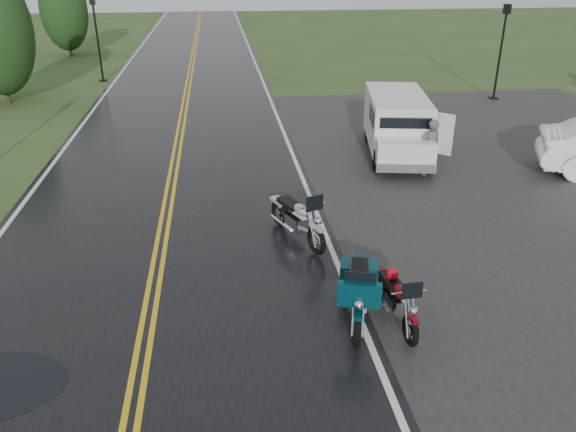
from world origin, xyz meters
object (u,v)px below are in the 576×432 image
at_px(van_white, 379,140).
at_px(lamp_post_far_right, 500,53).
at_px(motorcycle_teal, 358,314).
at_px(motorcycle_silver, 317,229).
at_px(person_at_van, 430,149).
at_px(lamp_post_far_left, 98,39).
at_px(motorcycle_red, 412,319).

xyz_separation_m(van_white, lamp_post_far_right, (7.78, 8.44, 1.09)).
xyz_separation_m(motorcycle_teal, motorcycle_silver, (-0.15, 3.17, -0.00)).
distance_m(person_at_van, lamp_post_far_left, 19.46).
height_order(motorcycle_teal, motorcycle_silver, motorcycle_teal).
xyz_separation_m(motorcycle_teal, van_white, (2.58, 8.17, 0.31)).
bearing_deg(motorcycle_teal, van_white, 86.92).
bearing_deg(person_at_van, motorcycle_red, 52.25).
bearing_deg(lamp_post_far_right, motorcycle_teal, -121.94).
xyz_separation_m(motorcycle_teal, lamp_post_far_right, (10.36, 16.61, 1.40)).
bearing_deg(motorcycle_silver, person_at_van, 24.70).
distance_m(van_white, lamp_post_far_right, 11.53).
bearing_deg(lamp_post_far_left, motorcycle_teal, -70.78).
bearing_deg(person_at_van, motorcycle_silver, 31.34).
bearing_deg(motorcycle_red, lamp_post_far_right, 56.70).
xyz_separation_m(motorcycle_silver, person_at_van, (4.15, 4.47, 0.18)).
bearing_deg(van_white, lamp_post_far_right, 57.26).
height_order(motorcycle_red, motorcycle_teal, motorcycle_teal).
relative_size(motorcycle_red, lamp_post_far_left, 0.46).
relative_size(motorcycle_red, person_at_van, 1.14).
height_order(person_at_van, lamp_post_far_right, lamp_post_far_right).
bearing_deg(lamp_post_far_left, van_white, -54.37).
distance_m(motorcycle_red, van_white, 8.46).
bearing_deg(motorcycle_red, van_white, 74.63).
distance_m(motorcycle_red, lamp_post_far_right, 19.28).
bearing_deg(motorcycle_teal, motorcycle_silver, 107.07).
xyz_separation_m(motorcycle_silver, van_white, (2.73, 5.00, 0.31)).
distance_m(lamp_post_far_left, lamp_post_far_right, 19.39).
bearing_deg(lamp_post_far_left, motorcycle_silver, -68.34).
distance_m(motorcycle_teal, lamp_post_far_right, 19.63).
xyz_separation_m(person_at_van, lamp_post_far_right, (6.35, 8.98, 1.22)).
bearing_deg(van_white, motorcycle_red, -91.70).
height_order(motorcycle_teal, person_at_van, person_at_van).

